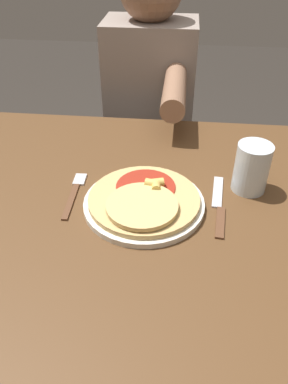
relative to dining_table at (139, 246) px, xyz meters
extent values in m
plane|color=#2D2823|center=(0.00, 0.00, -0.65)|extent=(8.00, 8.00, 0.00)
cube|color=brown|center=(0.00, 0.00, 0.10)|extent=(1.07, 0.90, 0.03)
cylinder|color=brown|center=(-0.47, 0.39, -0.28)|extent=(0.06, 0.06, 0.73)
cylinder|color=brown|center=(0.47, 0.39, -0.28)|extent=(0.06, 0.06, 0.73)
cylinder|color=silver|center=(0.01, 0.01, 0.12)|extent=(0.27, 0.27, 0.01)
cylinder|color=tan|center=(0.01, 0.01, 0.14)|extent=(0.25, 0.25, 0.01)
cylinder|color=#9E2819|center=(0.01, 0.05, 0.14)|extent=(0.14, 0.14, 0.00)
cylinder|color=#DDB771|center=(0.01, -0.03, 0.15)|extent=(0.16, 0.16, 0.01)
cylinder|color=#E5BC5B|center=(0.04, 0.04, 0.16)|extent=(0.02, 0.03, 0.02)
cylinder|color=#E5BC5B|center=(0.02, 0.05, 0.16)|extent=(0.03, 0.02, 0.02)
cylinder|color=#E5BC5B|center=(0.04, 0.05, 0.16)|extent=(0.03, 0.03, 0.02)
cube|color=brown|center=(-0.16, 0.01, 0.12)|extent=(0.02, 0.13, 0.00)
cube|color=silver|center=(-0.16, 0.10, 0.12)|extent=(0.03, 0.05, 0.00)
cube|color=brown|center=(0.18, -0.03, 0.12)|extent=(0.03, 0.10, 0.00)
cube|color=silver|center=(0.18, 0.08, 0.12)|extent=(0.03, 0.12, 0.00)
cylinder|color=silver|center=(0.25, 0.11, 0.18)|extent=(0.08, 0.08, 0.12)
cylinder|color=#2D2D38|center=(-0.11, 0.71, -0.41)|extent=(0.11, 0.11, 0.48)
cylinder|color=#2D2D38|center=(0.03, 0.71, -0.41)|extent=(0.11, 0.11, 0.48)
cube|color=gray|center=(-0.04, 0.71, 0.10)|extent=(0.32, 0.22, 0.52)
cylinder|color=#8E664C|center=(0.06, 0.45, 0.22)|extent=(0.07, 0.30, 0.07)
camera|label=1|loc=(0.08, -0.64, 0.66)|focal=35.00mm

